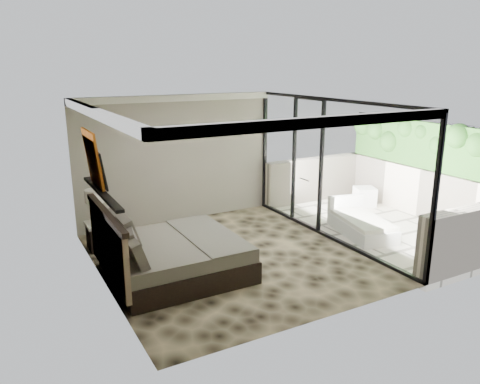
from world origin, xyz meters
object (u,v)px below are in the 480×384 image
bed (169,255)px  lounger (361,224)px  table_lamp (95,202)px  ottoman (365,197)px  nightstand (101,236)px

bed → lounger: size_ratio=1.26×
bed → table_lamp: size_ratio=3.40×
table_lamp → lounger: (5.00, -1.79, -0.74)m
bed → ottoman: 5.85m
table_lamp → lounger: bearing=-19.7°
bed → ottoman: bed is taller
ottoman → lounger: lounger is taller
nightstand → lounger: size_ratio=0.29×
ottoman → table_lamp: bearing=176.9°
nightstand → table_lamp: table_lamp is taller
lounger → table_lamp: bearing=173.3°
bed → nightstand: bearing=112.7°
ottoman → lounger: bearing=-135.3°
lounger → bed: bearing=-167.1°
bed → lounger: bearing=-0.0°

